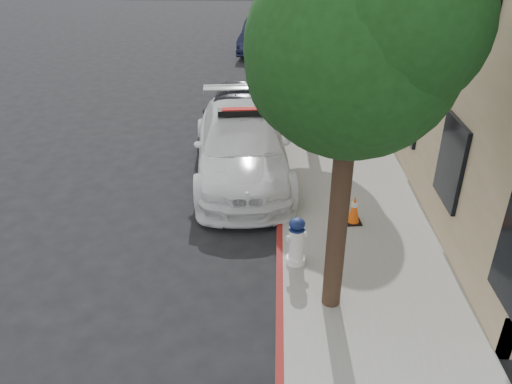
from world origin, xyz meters
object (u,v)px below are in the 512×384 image
object	(u,v)px
fire_hydrant	(296,241)
traffic_cone	(354,209)
parked_car_far	(262,35)
parked_car_mid	(237,114)
police_car	(241,146)

from	to	relation	value
fire_hydrant	traffic_cone	size ratio (longest dim) A/B	1.49
parked_car_far	fire_hydrant	bearing A→B (deg)	-78.42
parked_car_far	parked_car_mid	bearing A→B (deg)	-84.07
parked_car_mid	traffic_cone	world-z (taller)	parked_car_mid
parked_car_mid	parked_car_far	xyz separation A→B (m)	(0.39, 11.43, 0.01)
parked_car_far	police_car	bearing A→B (deg)	-82.55
police_car	traffic_cone	world-z (taller)	police_car
police_car	fire_hydrant	size ratio (longest dim) A/B	6.20
police_car	fire_hydrant	world-z (taller)	police_car
police_car	parked_car_mid	world-z (taller)	police_car
police_car	traffic_cone	size ratio (longest dim) A/B	9.21
parked_car_mid	fire_hydrant	bearing A→B (deg)	-74.55
fire_hydrant	parked_car_mid	bearing A→B (deg)	79.03
police_car	fire_hydrant	distance (m)	4.06
parked_car_far	fire_hydrant	xyz separation A→B (m)	(1.15, -17.71, -0.17)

